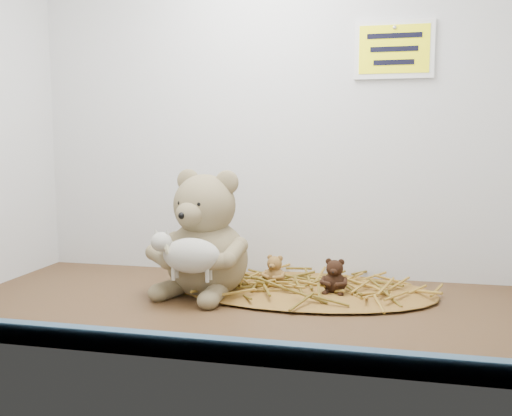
% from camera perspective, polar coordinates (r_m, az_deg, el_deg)
% --- Properties ---
extents(alcove_shell, '(1.20, 0.60, 0.90)m').
position_cam_1_polar(alcove_shell, '(1.23, -0.75, 11.92)').
color(alcove_shell, '#3D2715').
rests_on(alcove_shell, ground).
extents(front_rail, '(1.19, 0.02, 0.04)m').
position_cam_1_polar(front_rail, '(0.93, -6.38, -13.62)').
color(front_rail, '#3E5E76').
rests_on(front_rail, shelf_floor).
extents(straw_bed, '(0.59, 0.34, 0.01)m').
position_cam_1_polar(straw_bed, '(1.30, 4.79, -8.15)').
color(straw_bed, brown).
rests_on(straw_bed, shelf_floor).
extents(main_teddy, '(0.27, 0.28, 0.28)m').
position_cam_1_polar(main_teddy, '(1.26, -4.99, -2.45)').
color(main_teddy, '#8E7C57').
rests_on(main_teddy, shelf_floor).
extents(toy_lamb, '(0.16, 0.10, 0.10)m').
position_cam_1_polar(toy_lamb, '(1.17, -6.46, -4.76)').
color(toy_lamb, beige).
rests_on(toy_lamb, main_teddy).
extents(mini_teddy_tan, '(0.07, 0.07, 0.07)m').
position_cam_1_polar(mini_teddy_tan, '(1.32, 1.89, -6.09)').
color(mini_teddy_tan, '#985F32').
rests_on(mini_teddy_tan, straw_bed).
extents(mini_teddy_brown, '(0.06, 0.07, 0.08)m').
position_cam_1_polar(mini_teddy_brown, '(1.26, 7.87, -6.60)').
color(mini_teddy_brown, black).
rests_on(mini_teddy_brown, straw_bed).
extents(wall_sign, '(0.16, 0.01, 0.11)m').
position_cam_1_polar(wall_sign, '(1.41, 13.64, 15.16)').
color(wall_sign, '#FFFA0D').
rests_on(wall_sign, back_wall).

